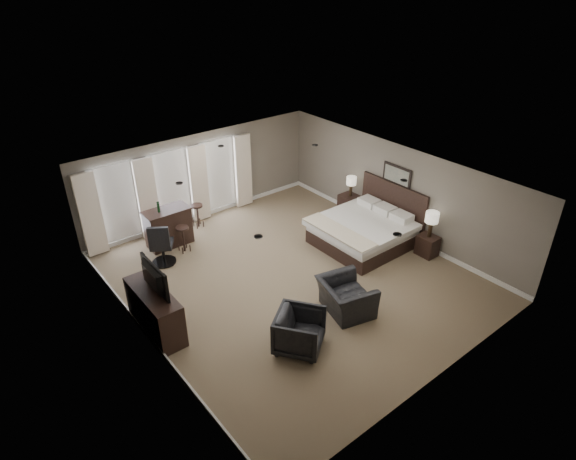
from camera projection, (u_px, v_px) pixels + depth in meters
room at (292, 232)px, 11.31m from camera, size 7.60×8.60×2.64m
window_bay at (173, 190)px, 13.61m from camera, size 5.25×0.20×2.30m
bed at (365, 219)px, 12.99m from camera, size 2.37×2.27×1.51m
nightstand_near at (427, 246)px, 12.73m from camera, size 0.42×0.51×0.56m
nightstand_far at (350, 206)px, 14.67m from camera, size 0.50×0.61×0.66m
lamp_near at (431, 225)px, 12.41m from camera, size 0.34×0.34×0.71m
lamp_far at (351, 186)px, 14.36m from camera, size 0.30×0.30×0.61m
wall_art at (397, 175)px, 13.11m from camera, size 0.04×0.96×0.56m
dresser at (155, 311)px, 10.01m from camera, size 0.55×1.71×1.00m
tv at (151, 289)px, 9.73m from camera, size 0.64×1.12×0.15m
armchair_near at (346, 292)px, 10.56m from camera, size 1.03×1.32×1.02m
armchair_far at (300, 330)px, 9.56m from camera, size 1.24×1.23×0.94m
bar_counter at (168, 227)px, 13.08m from camera, size 1.23×0.64×1.07m
bar_stool_left at (183, 239)px, 12.84m from camera, size 0.40×0.40×0.74m
bar_stool_right at (198, 216)px, 14.04m from camera, size 0.44×0.44×0.71m
desk_chair at (162, 243)px, 12.22m from camera, size 0.84×0.84×1.19m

